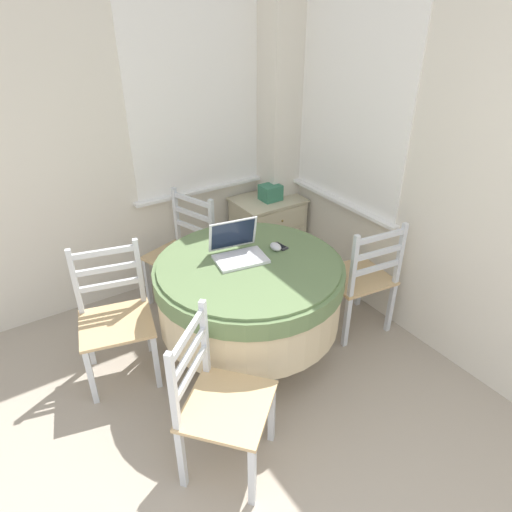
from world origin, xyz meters
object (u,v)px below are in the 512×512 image
(dining_chair_near_right_window, at_px, (361,279))
(computer_mouse, at_px, (276,247))
(dining_chair_left_flank, at_px, (115,318))
(dining_chair_near_back_window, at_px, (183,253))
(corner_cabinet, at_px, (268,232))
(laptop, at_px, (238,250))
(round_dining_table, at_px, (249,288))
(cell_phone, at_px, (280,246))
(dining_chair_camera_near, at_px, (219,402))
(storage_box, at_px, (271,192))

(dining_chair_near_right_window, bearing_deg, computer_mouse, 160.12)
(dining_chair_near_right_window, relative_size, dining_chair_left_flank, 1.00)
(dining_chair_near_back_window, distance_m, dining_chair_left_flank, 0.88)
(dining_chair_near_back_window, xyz_separation_m, dining_chair_left_flank, (-0.71, -0.52, 0.00))
(dining_chair_near_back_window, bearing_deg, corner_cabinet, 7.39)
(laptop, bearing_deg, dining_chair_near_right_window, -17.85)
(round_dining_table, xyz_separation_m, cell_phone, (0.28, 0.06, 0.20))
(cell_phone, xyz_separation_m, dining_chair_near_back_window, (-0.35, 0.79, -0.32))
(dining_chair_near_back_window, bearing_deg, dining_chair_camera_near, -108.73)
(dining_chair_near_back_window, relative_size, corner_cabinet, 1.38)
(cell_phone, bearing_deg, computer_mouse, -159.21)
(dining_chair_near_back_window, xyz_separation_m, storage_box, (0.89, 0.09, 0.28))
(cell_phone, bearing_deg, dining_chair_near_right_window, -23.13)
(laptop, distance_m, dining_chair_near_back_window, 0.84)
(corner_cabinet, bearing_deg, laptop, -133.57)
(dining_chair_near_right_window, xyz_separation_m, storage_box, (-0.01, 1.12, 0.28))
(round_dining_table, xyz_separation_m, corner_cabinet, (0.81, 0.96, -0.24))
(dining_chair_near_back_window, relative_size, dining_chair_camera_near, 1.00)
(cell_phone, distance_m, corner_cabinet, 1.14)
(dining_chair_near_back_window, distance_m, dining_chair_near_right_window, 1.37)
(dining_chair_near_back_window, height_order, dining_chair_near_right_window, same)
(dining_chair_near_back_window, xyz_separation_m, dining_chair_camera_near, (-0.50, -1.46, 0.00))
(storage_box, bearing_deg, laptop, -134.64)
(computer_mouse, bearing_deg, dining_chair_camera_near, -140.72)
(laptop, height_order, dining_chair_camera_near, laptop)
(cell_phone, relative_size, storage_box, 0.69)
(laptop, xyz_separation_m, dining_chair_near_right_window, (0.85, -0.27, -0.36))
(laptop, distance_m, dining_chair_left_flank, 0.88)
(dining_chair_near_right_window, xyz_separation_m, corner_cabinet, (-0.02, 1.14, -0.11))
(cell_phone, relative_size, dining_chair_near_back_window, 0.13)
(round_dining_table, xyz_separation_m, dining_chair_left_flank, (-0.78, 0.33, -0.12))
(laptop, height_order, dining_chair_near_right_window, laptop)
(computer_mouse, relative_size, storage_box, 0.56)
(dining_chair_left_flank, bearing_deg, storage_box, 20.91)
(computer_mouse, distance_m, dining_chair_near_right_window, 0.72)
(cell_phone, height_order, corner_cabinet, cell_phone)
(dining_chair_near_right_window, distance_m, storage_box, 1.15)
(cell_phone, bearing_deg, laptop, 172.69)
(laptop, height_order, computer_mouse, laptop)
(cell_phone, xyz_separation_m, dining_chair_near_right_window, (0.55, -0.24, -0.32))
(round_dining_table, bearing_deg, storage_box, 49.13)
(round_dining_table, height_order, computer_mouse, computer_mouse)
(dining_chair_left_flank, relative_size, storage_box, 5.28)
(cell_phone, distance_m, dining_chair_left_flank, 1.14)
(round_dining_table, height_order, cell_phone, cell_phone)
(laptop, relative_size, dining_chair_near_right_window, 0.40)
(round_dining_table, relative_size, computer_mouse, 12.74)
(laptop, distance_m, computer_mouse, 0.26)
(round_dining_table, relative_size, corner_cabinet, 1.85)
(round_dining_table, height_order, storage_box, storage_box)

